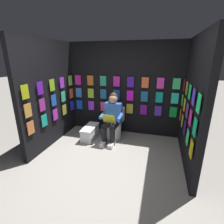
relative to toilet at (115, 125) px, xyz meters
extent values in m
plane|color=gray|center=(-0.14, 1.64, -0.33)|extent=(30.00, 30.00, 0.00)
cube|color=black|center=(-0.14, -0.41, 0.86)|extent=(3.03, 0.10, 2.38)
cube|color=blue|center=(1.14, -0.33, 0.37)|extent=(0.17, 0.01, 0.26)
cube|color=#982DEB|center=(0.77, -0.33, 0.37)|extent=(0.17, 0.01, 0.26)
cube|color=#D9398A|center=(0.41, -0.33, 0.37)|extent=(0.17, 0.01, 0.26)
cube|color=#434FD9|center=(0.04, -0.33, 0.37)|extent=(0.17, 0.01, 0.26)
cube|color=#AB9E26|center=(-0.32, -0.33, 0.37)|extent=(0.17, 0.01, 0.26)
cube|color=#6B0E8D|center=(-0.69, -0.33, 0.37)|extent=(0.17, 0.01, 0.26)
cube|color=#4826B5|center=(-1.05, -0.33, 0.37)|extent=(0.17, 0.01, 0.26)
cube|color=#0E9E39|center=(-1.42, -0.33, 0.37)|extent=(0.17, 0.01, 0.26)
cube|color=blue|center=(1.14, -0.33, 0.72)|extent=(0.17, 0.01, 0.26)
cube|color=#96CB2A|center=(0.77, -0.33, 0.72)|extent=(0.17, 0.01, 0.26)
cube|color=#1A5999|center=(0.41, -0.33, 0.72)|extent=(0.17, 0.01, 0.26)
cube|color=#1349A6|center=(0.04, -0.33, 0.72)|extent=(0.17, 0.01, 0.26)
cube|color=#DE12E8|center=(-0.32, -0.33, 0.72)|extent=(0.17, 0.01, 0.26)
cube|color=#135B8F|center=(-0.69, -0.33, 0.72)|extent=(0.17, 0.01, 0.26)
cube|color=#0B948B|center=(-1.05, -0.33, 0.72)|extent=(0.17, 0.01, 0.26)
cube|color=#27D6BD|center=(-1.42, -0.33, 0.72)|extent=(0.17, 0.01, 0.26)
cube|color=#CC1F9B|center=(1.14, -0.33, 1.07)|extent=(0.17, 0.01, 0.26)
cube|color=#C16521|center=(0.77, -0.33, 1.07)|extent=(0.17, 0.01, 0.26)
cube|color=#249976|center=(0.41, -0.33, 1.07)|extent=(0.17, 0.01, 0.26)
cube|color=#B51D9D|center=(0.04, -0.33, 1.07)|extent=(0.17, 0.01, 0.26)
cube|color=#4114AB|center=(-0.32, -0.33, 1.07)|extent=(0.17, 0.01, 0.26)
cube|color=#DA5F2F|center=(-0.69, -0.33, 1.07)|extent=(0.17, 0.01, 0.26)
cube|color=#DA34BA|center=(-1.05, -0.33, 1.07)|extent=(0.17, 0.01, 0.26)
cube|color=#38CD71|center=(-1.42, -0.33, 1.07)|extent=(0.17, 0.01, 0.26)
cube|color=black|center=(-1.65, 0.64, 0.86)|extent=(0.10, 2.00, 2.38)
cube|color=#E44A1B|center=(-1.57, -0.18, 0.37)|extent=(0.01, 0.17, 0.26)
cube|color=#87B331|center=(-1.57, 0.23, 0.37)|extent=(0.01, 0.17, 0.26)
cube|color=#441A8D|center=(-1.57, 0.64, 0.37)|extent=(0.01, 0.17, 0.26)
cube|color=#33E470|center=(-1.57, 1.05, 0.37)|extent=(0.01, 0.17, 0.26)
cube|color=gold|center=(-1.57, 1.46, 0.37)|extent=(0.01, 0.17, 0.26)
cube|color=green|center=(-1.57, -0.18, 0.72)|extent=(0.01, 0.17, 0.26)
cube|color=gold|center=(-1.57, 0.23, 0.72)|extent=(0.01, 0.17, 0.26)
cube|color=#712F96|center=(-1.57, 0.64, 0.72)|extent=(0.01, 0.17, 0.26)
cube|color=#DA2DA7|center=(-1.57, 1.05, 0.72)|extent=(0.01, 0.17, 0.26)
cube|color=#11B975|center=(-1.57, 1.46, 0.72)|extent=(0.01, 0.17, 0.26)
cube|color=maroon|center=(-1.57, -0.18, 1.07)|extent=(0.01, 0.17, 0.26)
cube|color=#85A631|center=(-1.57, 0.23, 1.07)|extent=(0.01, 0.17, 0.26)
cube|color=#1EDF68|center=(-1.57, 0.64, 1.07)|extent=(0.01, 0.17, 0.26)
cube|color=#4B3BEF|center=(-1.57, 1.05, 1.07)|extent=(0.01, 0.17, 0.26)
cube|color=#21EE7A|center=(-1.57, 1.46, 1.07)|extent=(0.01, 0.17, 0.26)
cube|color=black|center=(1.37, 0.64, 0.86)|extent=(0.10, 2.00, 2.38)
cube|color=#BB6636|center=(1.29, 1.46, 0.37)|extent=(0.01, 0.17, 0.26)
cube|color=teal|center=(1.29, 1.05, 0.37)|extent=(0.01, 0.17, 0.26)
cube|color=purple|center=(1.29, 0.64, 0.37)|extent=(0.01, 0.17, 0.26)
cube|color=#9F9430|center=(1.29, 0.23, 0.37)|extent=(0.01, 0.17, 0.26)
cube|color=#212EDF|center=(1.29, -0.18, 0.37)|extent=(0.01, 0.17, 0.26)
cube|color=#B47F35|center=(1.29, 1.46, 0.72)|extent=(0.01, 0.17, 0.26)
cube|color=#8F2887|center=(1.29, 1.05, 0.72)|extent=(0.01, 0.17, 0.26)
cube|color=blue|center=(1.29, 0.64, 0.72)|extent=(0.01, 0.17, 0.26)
cube|color=#33B281|center=(1.29, 0.23, 0.72)|extent=(0.01, 0.17, 0.26)
cube|color=#E0623A|center=(1.29, -0.18, 0.72)|extent=(0.01, 0.17, 0.26)
cube|color=#99A017|center=(1.29, 1.46, 1.07)|extent=(0.01, 0.17, 0.26)
cube|color=#5A179E|center=(1.29, 1.05, 1.07)|extent=(0.01, 0.17, 0.26)
cube|color=#81B725|center=(1.29, 0.64, 1.07)|extent=(0.01, 0.17, 0.26)
cube|color=#9F31E8|center=(1.29, 0.23, 1.07)|extent=(0.01, 0.17, 0.26)
cube|color=#7EDB46|center=(1.29, -0.18, 1.07)|extent=(0.01, 0.17, 0.26)
cylinder|color=white|center=(0.00, 0.08, -0.13)|extent=(0.38, 0.38, 0.40)
cylinder|color=white|center=(0.00, 0.08, 0.09)|extent=(0.41, 0.41, 0.02)
cube|color=white|center=(-0.01, -0.18, 0.25)|extent=(0.39, 0.20, 0.36)
cylinder|color=white|center=(-0.01, -0.09, 0.25)|extent=(0.39, 0.09, 0.39)
cube|color=blue|center=(0.00, 0.11, 0.36)|extent=(0.41, 0.24, 0.52)
sphere|color=tan|center=(0.01, 0.14, 0.71)|extent=(0.21, 0.21, 0.21)
sphere|color=#472D19|center=(0.00, 0.11, 0.78)|extent=(0.17, 0.17, 0.17)
cylinder|color=black|center=(-0.08, 0.31, 0.11)|extent=(0.17, 0.41, 0.15)
cylinder|color=black|center=(0.12, 0.30, 0.11)|extent=(0.17, 0.41, 0.15)
cylinder|color=black|center=(-0.07, 0.49, -0.11)|extent=(0.12, 0.12, 0.42)
cylinder|color=black|center=(0.13, 0.48, -0.11)|extent=(0.12, 0.12, 0.42)
cube|color=white|center=(-0.07, 0.55, -0.28)|extent=(0.12, 0.27, 0.09)
cube|color=white|center=(0.13, 0.54, -0.28)|extent=(0.12, 0.27, 0.09)
cylinder|color=blue|center=(-0.20, 0.30, 0.33)|extent=(0.10, 0.31, 0.13)
cylinder|color=blue|center=(0.23, 0.27, 0.33)|extent=(0.10, 0.31, 0.13)
cube|color=gold|center=(0.02, 0.45, 0.32)|extent=(0.31, 0.15, 0.23)
cube|color=silver|center=(0.57, 0.27, -0.18)|extent=(0.29, 0.66, 0.29)
cube|color=white|center=(0.57, 0.27, -0.02)|extent=(0.30, 0.69, 0.03)
camera|label=1|loc=(-1.04, 3.91, 1.67)|focal=27.00mm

